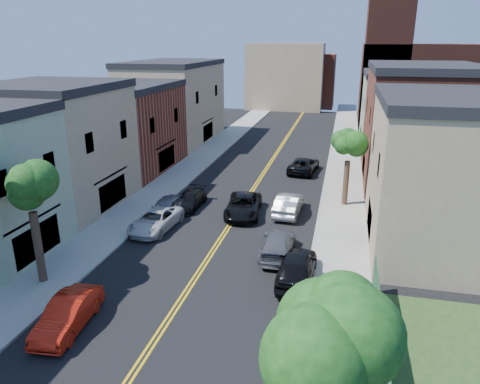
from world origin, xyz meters
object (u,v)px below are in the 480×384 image
Objects in this scene: black_suv_lane at (243,206)px; pedestrian_right at (308,349)px; grey_car_right at (278,244)px; dark_car_right_far at (304,165)px; white_pickup at (156,220)px; red_sedan at (68,314)px; black_car_left at (190,200)px; silver_car_right at (289,204)px; black_car_right at (297,267)px; grey_car_left at (166,208)px.

black_suv_lane is 16.98m from pedestrian_right.
grey_car_right is 18.74m from dark_car_right_far.
white_pickup is at bearing -148.52° from black_suv_lane.
red_sedan is 2.81× the size of pedestrian_right.
black_car_left is at bearing 63.22° from dark_car_right_far.
silver_car_right is at bearing -89.92° from grey_car_right.
black_suv_lane is at bearing -5.43° from black_car_left.
black_car_right reaches higher than red_sedan.
dark_car_right_far reaches higher than red_sedan.
white_pickup is at bearing 88.03° from red_sedan.
grey_car_left reaches higher than black_car_left.
grey_car_left is 0.92× the size of grey_car_right.
black_suv_lane is at bearing 19.41° from silver_car_right.
grey_car_left is at bearing 21.16° from silver_car_right.
dark_car_right_far is at bearing 68.11° from white_pickup.
pedestrian_right is (10.65, -16.39, 0.30)m from black_car_left.
grey_car_right is 1.03× the size of silver_car_right.
black_suv_lane is at bearing -61.58° from grey_car_right.
black_car_right is 0.94× the size of dark_car_right_far.
dark_car_right_far is (7.75, 12.09, 0.11)m from black_car_left.
red_sedan is at bearing -112.83° from black_suv_lane.
silver_car_right is at bearing 4.99° from black_car_left.
silver_car_right is at bearing 19.62° from grey_car_left.
grey_car_right is at bearing 44.02° from red_sedan.
dark_car_right_far is at bearing -87.17° from silver_car_right.
black_car_right is at bearing 115.39° from grey_car_right.
pedestrian_right is (10.87, -0.25, 0.21)m from red_sedan.
white_pickup is 9.99m from silver_car_right.
black_suv_lane is (5.31, 4.09, 0.05)m from white_pickup.
red_sedan is 13.67m from grey_car_left.
dark_car_right_far is (-0.22, 18.74, 0.03)m from grey_car_right.
black_car_left is 14.36m from dark_car_right_far.
pedestrian_right reaches higher than grey_car_left.
red_sedan is at bearing 34.13° from black_car_right.
grey_car_left is at bearing 87.96° from red_sedan.
silver_car_right reaches higher than grey_car_left.
black_suv_lane is (-3.30, -12.68, -0.00)m from dark_car_right_far.
red_sedan is 0.93× the size of silver_car_right.
grey_car_left is at bearing -46.41° from pedestrian_right.
red_sedan is 1.01× the size of black_car_left.
black_suv_lane is at bearing 68.12° from red_sedan.
dark_car_right_far is at bearing 60.42° from grey_car_left.
white_pickup is at bearing 68.69° from dark_car_right_far.
white_pickup is 16.42m from pedestrian_right.
grey_car_right is 10.10m from pedestrian_right.
black_car_left is 13.42m from black_car_right.
dark_car_right_far reaches higher than black_car_left.
dark_car_right_far is at bearing 59.39° from black_car_left.
grey_car_left reaches higher than white_pickup.
red_sedan reaches higher than white_pickup.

